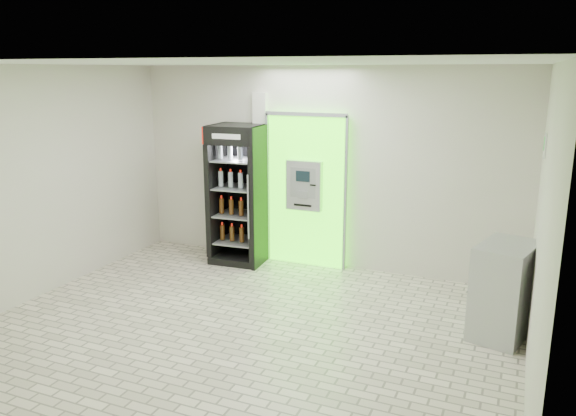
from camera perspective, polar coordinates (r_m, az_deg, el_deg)
The scene contains 7 objects.
ground at distance 6.70m, azimuth -4.22°, elevation -12.13°, with size 6.00×6.00×0.00m, color beige.
room_shell at distance 6.12m, azimuth -4.52°, elevation 3.56°, with size 6.00×6.00×6.00m.
atm_assembly at distance 8.49m, azimuth 1.90°, elevation 1.90°, with size 1.30×0.24×2.33m.
pillar at distance 8.80m, azimuth -2.75°, elevation 3.17°, with size 0.22×0.11×2.60m.
beverage_cooler at distance 8.69m, azimuth -4.92°, elevation 1.14°, with size 0.85×0.79×2.13m.
steel_cabinet at distance 6.77m, azimuth 21.09°, elevation -7.82°, with size 0.74×0.92×1.08m.
exit_sign at distance 6.78m, azimuth 24.66°, elevation 5.76°, with size 0.02×0.22×0.26m.
Camera 1 is at (2.80, -5.33, 2.93)m, focal length 35.00 mm.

